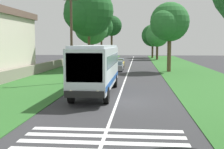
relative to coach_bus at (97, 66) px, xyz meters
name	(u,v)px	position (x,y,z in m)	size (l,w,h in m)	color
ground	(117,102)	(-3.22, -1.80, -2.15)	(160.00, 160.00, 0.00)	#333335
grass_verge_left	(57,76)	(11.78, 6.40, -2.13)	(120.00, 8.00, 0.04)	#2D6628
grass_verge_right	(198,78)	(11.78, -10.00, -2.13)	(120.00, 8.00, 0.04)	#2D6628
centre_line	(126,77)	(11.78, -1.80, -2.14)	(110.00, 0.16, 0.01)	silver
coach_bus	(97,66)	(0.00, 0.00, 0.00)	(11.16, 2.62, 3.73)	silver
zebra_crossing	(102,143)	(-11.66, -1.80, -2.14)	(4.05, 6.80, 0.01)	silver
trailing_car_0	(117,66)	(19.38, -0.15, -1.48)	(4.30, 1.78, 1.43)	gray
trailing_car_1	(118,63)	(26.04, 0.05, -1.48)	(4.30, 1.78, 1.43)	gold
roadside_tree_left_0	(88,13)	(20.90, 4.14, 6.09)	(8.57, 7.15, 11.97)	brown
roadside_tree_left_1	(101,28)	(39.93, 4.68, 5.00)	(5.78, 4.85, 9.68)	#4C3826
roadside_tree_left_2	(91,29)	(27.42, 4.67, 4.06)	(6.59, 5.40, 9.04)	#4C3826
roadside_tree_left_3	(111,26)	(57.28, 4.10, 6.18)	(6.49, 5.38, 11.16)	#4C3826
roadside_tree_right_0	(157,36)	(49.76, -7.48, 3.56)	(6.26, 5.53, 8.57)	#4C3826
roadside_tree_right_1	(152,36)	(59.22, -6.82, 3.65)	(7.14, 5.89, 8.88)	#4C3826
roadside_tree_right_2	(168,23)	(18.64, -7.17, 4.46)	(6.33, 5.31, 9.37)	brown
utility_pole	(71,37)	(5.96, 3.29, 2.34)	(0.24, 1.40, 8.61)	#473828
roadside_wall	(42,67)	(16.78, 9.80, -1.51)	(70.00, 0.40, 1.19)	gray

